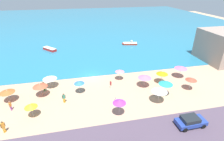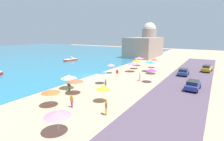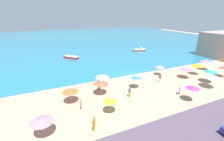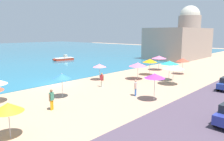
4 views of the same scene
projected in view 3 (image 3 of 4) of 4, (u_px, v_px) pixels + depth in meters
ground_plane at (132, 75)px, 32.23m from camera, size 160.00×160.00×0.00m
sea at (79, 39)px, 79.38m from camera, size 150.00×110.00×0.05m
coastal_road at (214, 130)px, 16.78m from camera, size 80.00×8.00×0.06m
beach_umbrella_0 at (207, 61)px, 34.62m from camera, size 2.46×2.46×2.45m
beach_umbrella_1 at (70, 91)px, 21.63m from camera, size 2.27×2.27×2.16m
beach_umbrella_2 at (160, 67)px, 31.50m from camera, size 1.76×1.76×2.21m
beach_umbrella_3 at (187, 69)px, 29.97m from camera, size 2.40×2.40×2.32m
beach_umbrella_4 at (211, 71)px, 27.85m from camera, size 2.37×2.37×2.64m
beach_umbrella_5 at (136, 77)px, 25.83m from camera, size 1.78×1.78×2.40m
beach_umbrella_6 at (42, 120)px, 15.64m from camera, size 2.40×2.40×2.11m
beach_umbrella_7 at (197, 65)px, 31.73m from camera, size 2.15×2.15×2.46m
beach_umbrella_8 at (193, 87)px, 21.75m from camera, size 1.88×1.88×2.60m
beach_umbrella_9 at (102, 76)px, 26.59m from camera, size 2.45×2.45×2.30m
beach_umbrella_10 at (110, 100)px, 19.27m from camera, size 1.77×1.77×2.26m
beach_umbrella_11 at (101, 82)px, 23.82m from camera, size 2.34×2.34×2.40m
beach_umbrella_12 at (212, 77)px, 25.90m from camera, size 2.45×2.45×2.40m
bather_0 at (99, 84)px, 25.62m from camera, size 0.55×0.31×1.83m
bather_1 at (160, 78)px, 28.47m from camera, size 0.26×0.57×1.66m
bather_2 at (130, 92)px, 23.30m from camera, size 0.54×0.32×1.71m
bather_3 at (180, 89)px, 24.07m from camera, size 0.53×0.35×1.64m
bather_4 at (81, 104)px, 20.20m from camera, size 0.26×0.57×1.61m
bather_5 at (94, 123)px, 16.41m from camera, size 0.43×0.43×1.83m
skiff_nearshore at (71, 57)px, 43.86m from camera, size 4.08×4.36×0.74m
skiff_offshore at (140, 50)px, 53.16m from camera, size 4.77×2.51×1.22m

